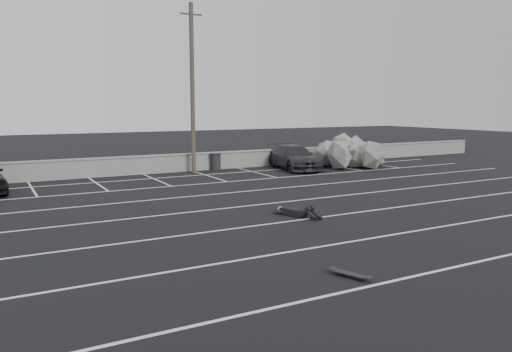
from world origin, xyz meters
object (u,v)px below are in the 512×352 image
trash_bin (216,162)px  skateboard (351,274)px  utility_pole (192,88)px  person (291,208)px  riprap_pile (351,157)px  car_right (294,157)px

trash_bin → skateboard: (-5.17, -18.97, -0.44)m
utility_pole → skateboard: utility_pole is taller
person → skateboard: bearing=-128.2°
utility_pole → riprap_pile: bearing=-12.4°
utility_pole → trash_bin: size_ratio=9.34×
car_right → skateboard: car_right is taller
car_right → person: car_right is taller
trash_bin → skateboard: bearing=-105.2°
person → skateboard: person is taller
skateboard → person: bearing=47.9°
car_right → trash_bin: car_right is taller
trash_bin → person: bearing=-102.3°
skateboard → utility_pole: bearing=57.9°
riprap_pile → car_right: bearing=170.5°
utility_pole → trash_bin: (1.58, 0.40, -4.34)m
riprap_pile → skateboard: (-13.50, -16.38, -0.53)m
car_right → utility_pole: utility_pole is taller
trash_bin → person: (-2.79, -12.77, -0.28)m
utility_pole → riprap_pile: (9.90, -2.19, -4.25)m
utility_pole → person: 13.26m
person → utility_pole: bearing=67.1°
utility_pole → car_right: bearing=-14.3°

